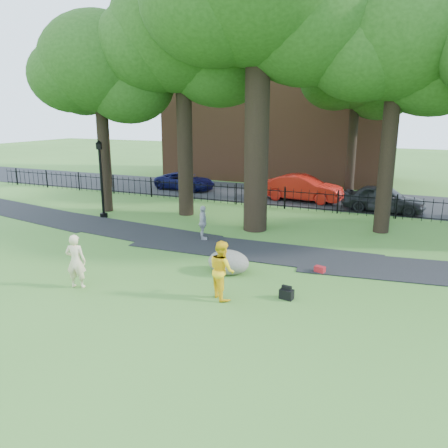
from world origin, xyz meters
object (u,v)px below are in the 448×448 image
at_px(red_sedan, 302,188).
at_px(man, 222,270).
at_px(woman, 76,261).
at_px(boulder, 228,261).
at_px(lamppost, 101,180).

bearing_deg(red_sedan, man, -170.69).
relative_size(woman, boulder, 1.19).
bearing_deg(boulder, red_sedan, 92.97).
height_order(man, boulder, man).
bearing_deg(lamppost, boulder, -50.87).
distance_m(man, lamppost, 12.13).
bearing_deg(lamppost, woman, -79.31).
height_order(woman, red_sedan, woman).
distance_m(boulder, lamppost, 10.57).
relative_size(woman, red_sedan, 0.36).
xyz_separation_m(woman, boulder, (3.89, 3.14, -0.45)).
bearing_deg(woman, man, 176.36).
relative_size(man, boulder, 1.22).
height_order(boulder, red_sedan, red_sedan).
bearing_deg(lamppost, man, -57.98).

